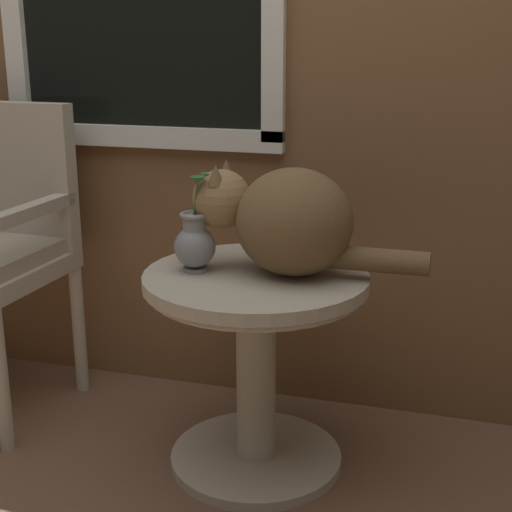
# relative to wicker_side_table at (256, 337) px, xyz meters

# --- Properties ---
(ground_plane) EXTENTS (6.00, 6.00, 0.00)m
(ground_plane) POSITION_rel_wicker_side_table_xyz_m (-0.24, -0.27, -0.40)
(ground_plane) COLOR brown
(back_wall) EXTENTS (4.00, 0.07, 2.60)m
(back_wall) POSITION_rel_wicker_side_table_xyz_m (-0.25, 0.46, 0.90)
(back_wall) COLOR brown
(back_wall) RESTS_ON ground_plane
(wicker_side_table) EXTENTS (0.63, 0.63, 0.59)m
(wicker_side_table) POSITION_rel_wicker_side_table_xyz_m (0.00, 0.00, 0.00)
(wicker_side_table) COLOR #B2A893
(wicker_side_table) RESTS_ON ground_plane
(cat) EXTENTS (0.65, 0.29, 0.30)m
(cat) POSITION_rel_wicker_side_table_xyz_m (0.08, 0.02, 0.34)
(cat) COLOR brown
(cat) RESTS_ON wicker_side_table
(pewter_vase_with_ivy) EXTENTS (0.11, 0.12, 0.27)m
(pewter_vase_with_ivy) POSITION_rel_wicker_side_table_xyz_m (-0.17, -0.03, 0.28)
(pewter_vase_with_ivy) COLOR gray
(pewter_vase_with_ivy) RESTS_ON wicker_side_table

